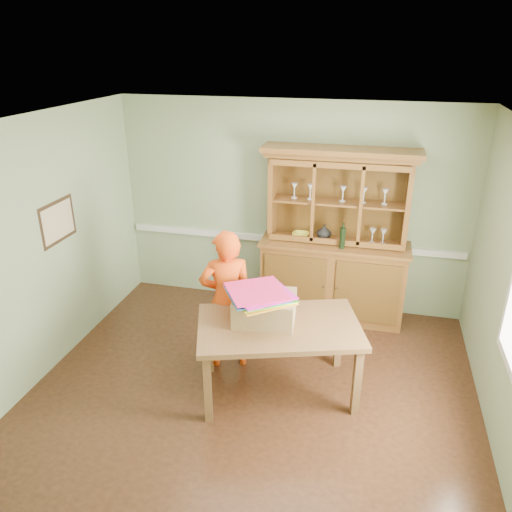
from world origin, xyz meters
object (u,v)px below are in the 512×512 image
(china_hutch, at_px, (334,261))
(dining_table, at_px, (279,333))
(person, at_px, (227,300))
(cardboard_box, at_px, (265,308))

(china_hutch, relative_size, dining_table, 1.22)
(dining_table, relative_size, person, 1.13)
(china_hutch, height_order, cardboard_box, china_hutch)
(china_hutch, relative_size, person, 1.38)
(cardboard_box, bearing_deg, dining_table, -15.86)
(china_hutch, relative_size, cardboard_box, 3.72)
(cardboard_box, relative_size, person, 0.37)
(cardboard_box, distance_m, person, 0.59)
(dining_table, bearing_deg, cardboard_box, 146.15)
(dining_table, xyz_separation_m, person, (-0.64, 0.35, 0.10))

